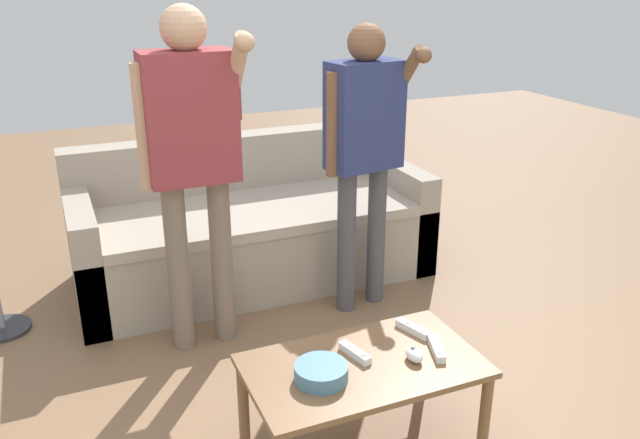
{
  "coord_description": "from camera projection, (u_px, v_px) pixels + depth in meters",
  "views": [
    {
      "loc": [
        -0.92,
        -2.14,
        1.78
      ],
      "look_at": [
        0.09,
        0.24,
        0.78
      ],
      "focal_mm": 36.61,
      "sensor_mm": 36.0,
      "label": 1
    }
  ],
  "objects": [
    {
      "name": "ground_plane",
      "position": [
        322.0,
        409.0,
        2.81
      ],
      "size": [
        12.0,
        12.0,
        0.0
      ],
      "primitive_type": "plane",
      "color": "brown"
    },
    {
      "name": "couch",
      "position": [
        251.0,
        229.0,
        3.97
      ],
      "size": [
        2.07,
        0.89,
        0.81
      ],
      "color": "#9E9384",
      "rests_on": "ground"
    },
    {
      "name": "coffee_table",
      "position": [
        363.0,
        375.0,
        2.48
      ],
      "size": [
        0.89,
        0.51,
        0.38
      ],
      "color": "brown",
      "rests_on": "ground"
    },
    {
      "name": "snack_bowl",
      "position": [
        321.0,
        373.0,
        2.35
      ],
      "size": [
        0.2,
        0.2,
        0.06
      ],
      "primitive_type": "cylinder",
      "color": "teal",
      "rests_on": "coffee_table"
    },
    {
      "name": "game_remote_nunchuk",
      "position": [
        414.0,
        355.0,
        2.47
      ],
      "size": [
        0.06,
        0.09,
        0.05
      ],
      "color": "white",
      "rests_on": "coffee_table"
    },
    {
      "name": "player_right",
      "position": [
        364.0,
        137.0,
        3.35
      ],
      "size": [
        0.48,
        0.35,
        1.53
      ],
      "color": "#47474C",
      "rests_on": "ground"
    },
    {
      "name": "player_left",
      "position": [
        192.0,
        144.0,
        2.96
      ],
      "size": [
        0.49,
        0.37,
        1.64
      ],
      "color": "#756656",
      "rests_on": "ground"
    },
    {
      "name": "game_remote_wand_near",
      "position": [
        413.0,
        329.0,
        2.66
      ],
      "size": [
        0.08,
        0.17,
        0.03
      ],
      "color": "white",
      "rests_on": "coffee_table"
    },
    {
      "name": "game_remote_wand_far",
      "position": [
        437.0,
        349.0,
        2.52
      ],
      "size": [
        0.09,
        0.17,
        0.03
      ],
      "color": "white",
      "rests_on": "coffee_table"
    },
    {
      "name": "game_remote_wand_spare",
      "position": [
        355.0,
        353.0,
        2.5
      ],
      "size": [
        0.07,
        0.16,
        0.03
      ],
      "color": "white",
      "rests_on": "coffee_table"
    }
  ]
}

